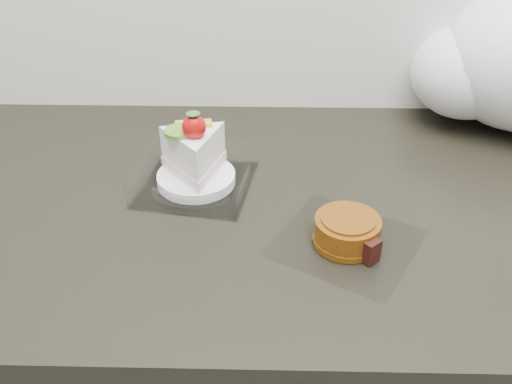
# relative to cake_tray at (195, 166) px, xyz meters

# --- Properties ---
(cake_tray) EXTENTS (0.19, 0.19, 0.13)m
(cake_tray) POSITION_rel_cake_tray_xyz_m (0.00, 0.00, 0.00)
(cake_tray) COLOR white
(cake_tray) RESTS_ON counter
(mooncake_wrap) EXTENTS (0.24, 0.23, 0.04)m
(mooncake_wrap) POSITION_rel_cake_tray_xyz_m (0.22, -0.14, -0.02)
(mooncake_wrap) COLOR white
(mooncake_wrap) RESTS_ON counter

